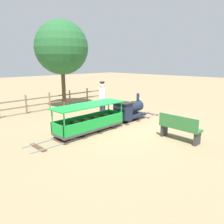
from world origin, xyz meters
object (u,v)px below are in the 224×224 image
object	(u,v)px
conductor_person	(102,97)
oak_tree_near	(62,48)
locomotive	(129,110)
passenger_car	(90,121)
park_bench	(179,128)

from	to	relation	value
conductor_person	oak_tree_near	distance (m)	3.91
locomotive	passenger_car	distance (m)	2.10
locomotive	park_bench	bearing A→B (deg)	-14.19
conductor_person	park_bench	bearing A→B (deg)	-0.92
passenger_car	park_bench	xyz separation A→B (m)	(2.60, 1.44, -0.00)
conductor_person	oak_tree_near	size ratio (longest dim) A/B	0.36
locomotive	passenger_car	xyz separation A→B (m)	(0.00, -2.10, -0.06)
locomotive	oak_tree_near	size ratio (longest dim) A/B	0.32
passenger_car	oak_tree_near	size ratio (longest dim) A/B	0.60
locomotive	oak_tree_near	xyz separation A→B (m)	(-4.22, -0.36, 2.63)
passenger_car	park_bench	world-z (taller)	passenger_car
passenger_car	oak_tree_near	bearing A→B (deg)	157.62
locomotive	conductor_person	xyz separation A→B (m)	(-0.96, -0.60, 0.47)
passenger_car	conductor_person	distance (m)	1.86
conductor_person	park_bench	xyz separation A→B (m)	(3.56, -0.06, -0.54)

